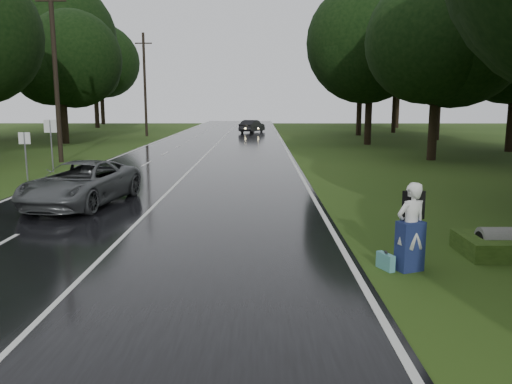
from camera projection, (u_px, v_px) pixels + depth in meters
ground at (87, 275)px, 11.07m from camera, size 160.00×160.00×0.00m
road at (197, 164)px, 30.77m from camera, size 12.00×140.00×0.04m
lane_center at (197, 163)px, 30.76m from camera, size 0.12×140.00×0.01m
grey_car at (81, 183)px, 18.33m from camera, size 3.42×5.87×1.54m
far_car at (252, 126)px, 61.89m from camera, size 3.17×4.82×1.50m
hitchhiker at (411, 230)px, 11.23m from camera, size 0.85×0.82×1.97m
suitcase at (386, 261)px, 11.39m from camera, size 0.33×0.53×0.37m
culvert at (506, 255)px, 12.53m from camera, size 1.36×0.68×0.68m
utility_pole_mid at (61, 162)px, 31.73m from camera, size 1.80×0.28×10.58m
utility_pole_far at (147, 136)px, 55.83m from camera, size 1.80×0.28×10.85m
road_sign_a at (28, 181)px, 24.23m from camera, size 0.55×0.10×2.28m
road_sign_b at (53, 172)px, 27.25m from camera, size 0.66×0.10×2.75m
tree_left_e at (66, 143)px, 46.03m from camera, size 8.06×8.06×12.59m
tree_left_f at (64, 136)px, 56.77m from camera, size 11.48×11.48×17.93m
tree_right_d at (431, 160)px, 32.94m from camera, size 8.52×8.52×13.31m
tree_right_e at (367, 144)px, 44.96m from camera, size 9.17×9.17×14.34m
tree_right_f at (358, 135)px, 57.29m from camera, size 10.62×10.62×16.60m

